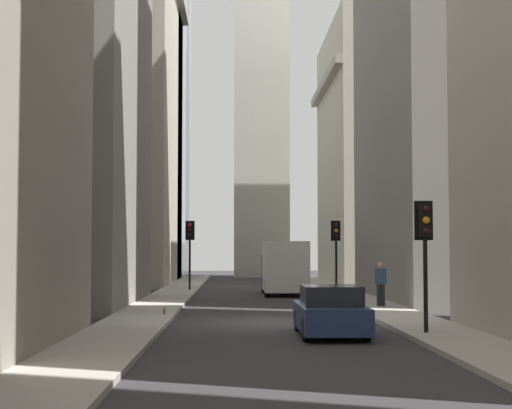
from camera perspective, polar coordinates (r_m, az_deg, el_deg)
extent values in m
plane|color=#302D30|center=(27.63, 1.18, -8.16)|extent=(135.00, 135.00, 0.00)
cube|color=#A8A399|center=(27.78, -8.23, -7.96)|extent=(90.00, 2.20, 0.14)
cube|color=#A8A399|center=(28.20, 10.44, -7.87)|extent=(90.00, 2.20, 0.14)
cube|color=beige|center=(60.97, 9.74, 3.33)|extent=(16.26, 10.00, 18.51)
cube|color=#A9A293|center=(61.00, 4.80, 8.33)|extent=(16.26, 0.50, 0.60)
cube|color=#A8A091|center=(60.50, -10.42, 5.99)|extent=(17.61, 10.00, 23.95)
cube|color=#B7B2A5|center=(73.93, 0.35, 5.05)|extent=(4.84, 4.84, 25.94)
cube|color=silver|center=(43.49, 2.03, -4.30)|extent=(4.60, 2.25, 2.60)
cube|color=#38383D|center=(46.70, 1.78, -4.65)|extent=(1.90, 2.25, 1.90)
cube|color=black|center=(46.68, 1.78, -3.92)|extent=(1.92, 2.09, 0.64)
cylinder|color=black|center=(46.79, 2.99, -5.57)|extent=(0.88, 0.28, 0.88)
cylinder|color=black|center=(46.68, 0.57, -5.58)|extent=(0.88, 0.28, 0.88)
cylinder|color=black|center=(42.21, 3.49, -5.83)|extent=(0.88, 0.28, 0.88)
cylinder|color=black|center=(42.08, 0.80, -5.84)|extent=(0.88, 0.28, 0.88)
cube|color=navy|center=(23.30, 5.17, -7.78)|extent=(4.30, 1.78, 0.70)
cube|color=black|center=(23.06, 5.22, -6.29)|extent=(2.10, 1.58, 0.54)
cylinder|color=black|center=(24.75, 6.61, -7.98)|extent=(0.64, 0.22, 0.64)
cylinder|color=black|center=(24.58, 2.98, -8.03)|extent=(0.64, 0.22, 0.64)
cylinder|color=black|center=(22.09, 7.62, -8.56)|extent=(0.64, 0.22, 0.64)
cylinder|color=black|center=(21.90, 3.54, -8.63)|extent=(0.64, 0.22, 0.64)
cylinder|color=black|center=(23.21, 11.68, -5.44)|extent=(0.12, 0.12, 2.63)
cube|color=black|center=(23.21, 11.63, -1.08)|extent=(0.28, 0.32, 0.90)
cube|color=black|center=(23.36, 11.54, -1.10)|extent=(0.03, 0.52, 1.10)
sphere|color=black|center=(23.06, 11.71, -0.32)|extent=(0.20, 0.20, 0.20)
sphere|color=orange|center=(23.05, 11.72, -1.07)|extent=(0.20, 0.20, 0.20)
sphere|color=black|center=(23.04, 11.73, -1.81)|extent=(0.20, 0.20, 0.20)
cylinder|color=black|center=(47.04, -4.62, -4.13)|extent=(0.12, 0.12, 2.93)
cube|color=black|center=(47.05, -4.61, -1.80)|extent=(0.28, 0.32, 0.90)
cube|color=black|center=(47.20, -4.60, -1.80)|extent=(0.03, 0.52, 1.10)
sphere|color=red|center=(46.90, -4.62, -1.43)|extent=(0.20, 0.20, 0.20)
sphere|color=black|center=(46.89, -4.62, -1.79)|extent=(0.20, 0.20, 0.20)
sphere|color=black|center=(46.88, -4.62, -2.16)|extent=(0.20, 0.20, 0.20)
cylinder|color=black|center=(44.79, 5.58, -4.22)|extent=(0.12, 0.12, 2.86)
cube|color=black|center=(44.79, 5.57, -1.82)|extent=(0.28, 0.32, 0.90)
cube|color=black|center=(44.94, 5.55, -1.82)|extent=(0.03, 0.52, 1.10)
sphere|color=black|center=(44.64, 5.59, -1.43)|extent=(0.20, 0.20, 0.20)
sphere|color=orange|center=(44.63, 5.59, -1.81)|extent=(0.20, 0.20, 0.20)
sphere|color=black|center=(44.63, 5.60, -2.20)|extent=(0.20, 0.20, 0.20)
cylinder|color=black|center=(33.78, 8.79, -6.23)|extent=(0.16, 0.16, 0.88)
cylinder|color=black|center=(33.75, 8.51, -6.24)|extent=(0.16, 0.16, 0.88)
cube|color=navy|center=(33.73, 8.64, -4.95)|extent=(0.26, 0.44, 0.64)
sphere|color=tan|center=(33.72, 8.63, -4.15)|extent=(0.22, 0.22, 0.22)
cylinder|color=brown|center=(29.29, -6.38, -7.39)|extent=(0.07, 0.07, 0.20)
cylinder|color=brown|center=(29.28, -6.38, -7.12)|extent=(0.03, 0.03, 0.07)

